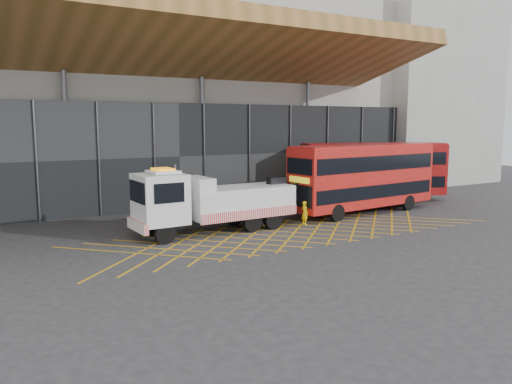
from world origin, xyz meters
TOP-DOWN VIEW (x-y plane):
  - ground_plane at (0.00, 0.00)m, footprint 120.00×120.00m
  - road_markings at (4.80, 0.00)m, footprint 26.36×7.16m
  - construction_building at (1.92, 18.40)m, footprint 55.00×23.97m
  - east_building at (32.00, 16.00)m, footprint 15.00×12.00m
  - recovery_truck at (0.49, 2.50)m, footprint 11.74×3.16m
  - bus_towed at (12.91, 3.03)m, footprint 12.42×3.95m
  - bus_second at (17.47, 6.91)m, footprint 12.08×7.02m
  - worker at (6.72, 1.63)m, footprint 0.38×0.57m

SIDE VIEW (x-z plane):
  - ground_plane at x=0.00m, z-range 0.00..0.00m
  - road_markings at x=4.80m, z-range 0.00..0.01m
  - worker at x=6.72m, z-range 0.00..1.53m
  - recovery_truck at x=0.49m, z-range -0.16..3.93m
  - bus_second at x=17.47m, z-range 0.27..5.13m
  - bus_towed at x=12.91m, z-range 0.27..5.25m
  - construction_building at x=1.92m, z-range -0.02..17.98m
  - east_building at x=32.00m, z-range 0.00..20.00m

